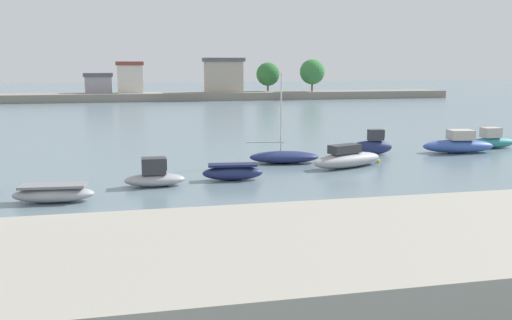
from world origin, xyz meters
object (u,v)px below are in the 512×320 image
object	(u,v)px
moored_boat_8	(458,144)
moored_boat_9	(492,141)
mooring_buoy_2	(378,161)
moored_boat_7	(372,146)
moored_boat_4	(233,172)
moored_boat_3	(155,176)
moored_boat_2	(53,194)
moored_boat_5	(284,157)
moored_boat_6	(347,159)

from	to	relation	value
moored_boat_8	moored_boat_9	xyz separation A→B (m)	(4.06, 1.60, -0.05)
moored_boat_9	mooring_buoy_2	xyz separation A→B (m)	(-11.90, -4.31, -0.48)
moored_boat_7	moored_boat_4	bearing A→B (deg)	-150.04
moored_boat_4	moored_boat_8	distance (m)	19.69
moored_boat_3	moored_boat_4	distance (m)	4.56
moored_boat_8	moored_boat_9	distance (m)	4.36
moored_boat_2	moored_boat_9	bearing A→B (deg)	23.56
moored_boat_3	moored_boat_4	bearing A→B (deg)	9.30
moored_boat_5	moored_boat_8	bearing A→B (deg)	15.02
moored_boat_4	moored_boat_6	size ratio (longest dim) A/B	0.63
moored_boat_3	moored_boat_7	world-z (taller)	moored_boat_7
moored_boat_6	mooring_buoy_2	size ratio (longest dim) A/B	22.52
moored_boat_6	mooring_buoy_2	bearing A→B (deg)	2.00
moored_boat_4	moored_boat_9	world-z (taller)	moored_boat_9
moored_boat_2	moored_boat_4	world-z (taller)	moored_boat_4
moored_boat_5	mooring_buoy_2	size ratio (longest dim) A/B	23.90
moored_boat_5	moored_boat_6	xyz separation A→B (m)	(3.62, -2.44, 0.14)
moored_boat_3	moored_boat_9	bearing A→B (deg)	18.09
moored_boat_4	moored_boat_6	distance (m)	8.39
moored_boat_3	moored_boat_5	distance (m)	10.49
moored_boat_3	moored_boat_9	size ratio (longest dim) A/B	0.83
moored_boat_6	moored_boat_8	world-z (taller)	moored_boat_8
moored_boat_6	moored_boat_8	distance (m)	11.31
moored_boat_2	mooring_buoy_2	distance (m)	21.44
moored_boat_4	moored_boat_2	bearing A→B (deg)	-154.74
moored_boat_4	moored_boat_7	distance (m)	13.55
moored_boat_4	mooring_buoy_2	bearing A→B (deg)	24.50
moored_boat_8	mooring_buoy_2	world-z (taller)	moored_boat_8
moored_boat_2	moored_boat_9	xyz separation A→B (m)	(32.24, 11.07, 0.18)
moored_boat_4	moored_boat_9	size ratio (longest dim) A/B	0.89
moored_boat_2	moored_boat_5	world-z (taller)	moored_boat_5
moored_boat_7	moored_boat_2	bearing A→B (deg)	-154.73
moored_boat_4	moored_boat_9	distance (m)	24.05
moored_boat_3	mooring_buoy_2	size ratio (longest dim) A/B	13.07
moored_boat_5	moored_boat_7	xyz separation A→B (m)	(7.32, 1.94, 0.24)
moored_boat_6	moored_boat_3	bearing A→B (deg)	172.98
moored_boat_5	moored_boat_9	bearing A→B (deg)	18.70
moored_boat_4	mooring_buoy_2	distance (m)	11.40
moored_boat_5	moored_boat_4	bearing A→B (deg)	-123.45
moored_boat_6	moored_boat_7	size ratio (longest dim) A/B	1.71
moored_boat_7	moored_boat_9	xyz separation A→B (m)	(10.99, 1.10, -0.07)
moored_boat_6	moored_boat_9	size ratio (longest dim) A/B	1.42
moored_boat_8	mooring_buoy_2	bearing A→B (deg)	-152.95
moored_boat_7	mooring_buoy_2	xyz separation A→B (m)	(-0.92, -3.21, -0.55)
moored_boat_9	moored_boat_5	bearing A→B (deg)	-170.54
moored_boat_9	moored_boat_7	bearing A→B (deg)	-174.25
moored_boat_3	moored_boat_9	distance (m)	28.55
moored_boat_3	moored_boat_6	distance (m)	12.93
mooring_buoy_2	moored_boat_5	bearing A→B (deg)	168.74
moored_boat_2	moored_boat_4	distance (m)	10.04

